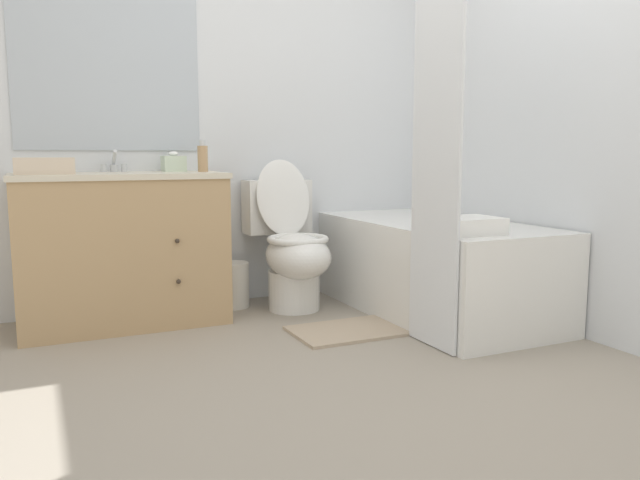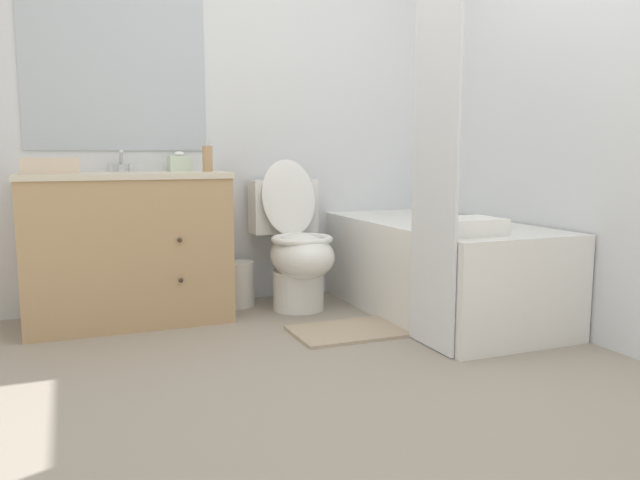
# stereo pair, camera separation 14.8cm
# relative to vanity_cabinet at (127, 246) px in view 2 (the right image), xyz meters

# --- Properties ---
(ground_plane) EXTENTS (14.00, 14.00, 0.00)m
(ground_plane) POSITION_rel_vanity_cabinet_xyz_m (0.76, -1.44, -0.42)
(ground_plane) COLOR gray
(wall_back) EXTENTS (8.00, 0.06, 2.50)m
(wall_back) POSITION_rel_vanity_cabinet_xyz_m (0.75, 0.30, 0.83)
(wall_back) COLOR silver
(wall_back) RESTS_ON ground_plane
(wall_right) EXTENTS (0.05, 2.71, 2.50)m
(wall_right) POSITION_rel_vanity_cabinet_xyz_m (2.09, -0.58, 0.83)
(wall_right) COLOR silver
(wall_right) RESTS_ON ground_plane
(vanity_cabinet) EXTENTS (1.08, 0.58, 0.82)m
(vanity_cabinet) POSITION_rel_vanity_cabinet_xyz_m (0.00, 0.00, 0.00)
(vanity_cabinet) COLOR tan
(vanity_cabinet) RESTS_ON ground_plane
(sink_faucet) EXTENTS (0.14, 0.12, 0.12)m
(sink_faucet) POSITION_rel_vanity_cabinet_xyz_m (-0.00, 0.20, 0.44)
(sink_faucet) COLOR silver
(sink_faucet) RESTS_ON vanity_cabinet
(toilet) EXTENTS (0.41, 0.68, 0.89)m
(toilet) POSITION_rel_vanity_cabinet_xyz_m (0.96, -0.08, -0.05)
(toilet) COLOR white
(toilet) RESTS_ON ground_plane
(bathtub) EXTENTS (0.75, 1.56, 0.54)m
(bathtub) POSITION_rel_vanity_cabinet_xyz_m (1.67, -0.51, -0.15)
(bathtub) COLOR white
(bathtub) RESTS_ON ground_plane
(shower_curtain) EXTENTS (0.01, 0.37, 1.98)m
(shower_curtain) POSITION_rel_vanity_cabinet_xyz_m (1.29, -1.06, 0.57)
(shower_curtain) COLOR white
(shower_curtain) RESTS_ON ground_plane
(wastebasket) EXTENTS (0.20, 0.20, 0.27)m
(wastebasket) POSITION_rel_vanity_cabinet_xyz_m (0.64, 0.10, -0.28)
(wastebasket) COLOR silver
(wastebasket) RESTS_ON ground_plane
(tissue_box) EXTENTS (0.12, 0.13, 0.12)m
(tissue_box) POSITION_rel_vanity_cabinet_xyz_m (0.32, 0.14, 0.45)
(tissue_box) COLOR silver
(tissue_box) RESTS_ON vanity_cabinet
(soap_dispenser) EXTENTS (0.06, 0.06, 0.17)m
(soap_dispenser) POSITION_rel_vanity_cabinet_xyz_m (0.46, -0.00, 0.48)
(soap_dispenser) COLOR tan
(soap_dispenser) RESTS_ON vanity_cabinet
(hand_towel_folded) EXTENTS (0.27, 0.17, 0.08)m
(hand_towel_folded) POSITION_rel_vanity_cabinet_xyz_m (-0.37, -0.11, 0.44)
(hand_towel_folded) COLOR beige
(hand_towel_folded) RESTS_ON vanity_cabinet
(bath_towel_folded) EXTENTS (0.31, 0.25, 0.08)m
(bath_towel_folded) POSITION_rel_vanity_cabinet_xyz_m (1.49, -1.05, 0.16)
(bath_towel_folded) COLOR white
(bath_towel_folded) RESTS_ON bathtub
(bath_mat) EXTENTS (0.57, 0.40, 0.02)m
(bath_mat) POSITION_rel_vanity_cabinet_xyz_m (1.03, -0.68, -0.41)
(bath_mat) COLOR tan
(bath_mat) RESTS_ON ground_plane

